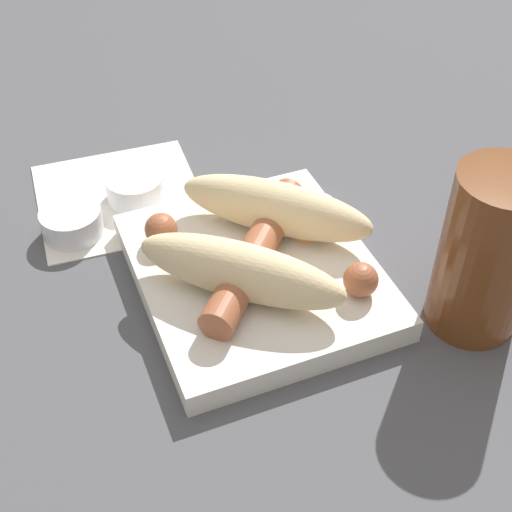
{
  "coord_description": "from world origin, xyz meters",
  "views": [
    {
      "loc": [
        -0.39,
        0.16,
        0.43
      ],
      "look_at": [
        0.0,
        0.0,
        0.03
      ],
      "focal_mm": 50.0,
      "sensor_mm": 36.0,
      "label": 1
    }
  ],
  "objects": [
    {
      "name": "condiment_cup_far",
      "position": [
        0.12,
        0.13,
        0.01
      ],
      "size": [
        0.06,
        0.06,
        0.03
      ],
      "color": "white",
      "rests_on": "ground_plane"
    },
    {
      "name": "ground_plane",
      "position": [
        0.0,
        0.0,
        0.0
      ],
      "size": [
        3.0,
        3.0,
        0.0
      ],
      "primitive_type": "plane",
      "color": "#4C4C51"
    },
    {
      "name": "sausage",
      "position": [
        -0.0,
        -0.0,
        0.04
      ],
      "size": [
        0.15,
        0.16,
        0.03
      ],
      "color": "#9E5638",
      "rests_on": "food_tray"
    },
    {
      "name": "food_tray",
      "position": [
        0.0,
        0.0,
        0.01
      ],
      "size": [
        0.21,
        0.19,
        0.02
      ],
      "color": "silver",
      "rests_on": "ground_plane"
    },
    {
      "name": "condiment_cup_near",
      "position": [
        0.15,
        0.06,
        0.01
      ],
      "size": [
        0.06,
        0.06,
        0.03
      ],
      "color": "white",
      "rests_on": "ground_plane"
    },
    {
      "name": "napkin",
      "position": [
        0.16,
        0.08,
        0.0
      ],
      "size": [
        0.16,
        0.16,
        0.0
      ],
      "color": "white",
      "rests_on": "ground_plane"
    },
    {
      "name": "bread_roll",
      "position": [
        0.01,
        -0.0,
        0.05
      ],
      "size": [
        0.21,
        0.21,
        0.05
      ],
      "color": "beige",
      "rests_on": "food_tray"
    },
    {
      "name": "drink_glass",
      "position": [
        -0.1,
        -0.15,
        0.07
      ],
      "size": [
        0.07,
        0.07,
        0.14
      ],
      "color": "brown",
      "rests_on": "ground_plane"
    },
    {
      "name": "pickled_veggies",
      "position": [
        0.04,
        -0.07,
        0.02
      ],
      "size": [
        0.07,
        0.06,
        0.01
      ],
      "color": "#F99E4C",
      "rests_on": "food_tray"
    }
  ]
}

